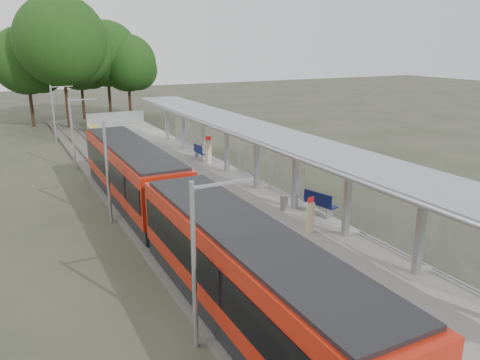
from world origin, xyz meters
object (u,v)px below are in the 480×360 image
object	(u,v)px
info_pillar_far	(208,152)
bench_mid	(320,203)
info_pillar_near	(310,217)
train	(173,208)
bench_far	(200,151)
litter_bin	(284,203)

from	to	relation	value
info_pillar_far	bench_mid	bearing A→B (deg)	-64.37
info_pillar_near	info_pillar_far	xyz separation A→B (m)	(1.04, 13.69, 0.11)
bench_mid	info_pillar_near	bearing A→B (deg)	-151.69
train	bench_mid	xyz separation A→B (m)	(7.10, -1.31, -0.45)
bench_far	litter_bin	size ratio (longest dim) A/B	1.93
train	litter_bin	bearing A→B (deg)	-0.30
info_pillar_near	litter_bin	bearing A→B (deg)	72.29
bench_mid	info_pillar_near	size ratio (longest dim) A/B	1.06
litter_bin	info_pillar_near	bearing A→B (deg)	-99.90
bench_mid	litter_bin	distance (m)	1.81
litter_bin	bench_mid	bearing A→B (deg)	-45.39
info_pillar_near	info_pillar_far	world-z (taller)	info_pillar_far
train	bench_mid	distance (m)	7.23
bench_far	bench_mid	bearing A→B (deg)	-86.11
bench_mid	litter_bin	size ratio (longest dim) A/B	2.20
bench_far	info_pillar_near	xyz separation A→B (m)	(-0.97, -15.16, 0.17)
train	bench_far	world-z (taller)	train
train	info_pillar_near	bearing A→B (deg)	-29.42
train	info_pillar_near	world-z (taller)	train
train	bench_far	size ratio (longest dim) A/B	17.93
bench_mid	train	bearing A→B (deg)	154.32
bench_mid	info_pillar_near	world-z (taller)	info_pillar_near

